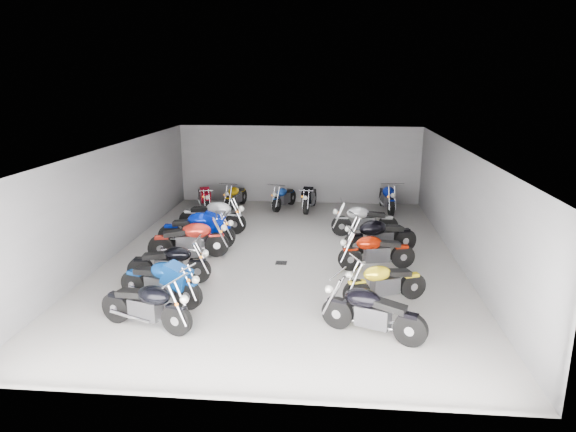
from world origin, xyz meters
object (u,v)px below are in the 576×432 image
object	(u,v)px
motorcycle_left_a	(146,305)
motorcycle_back_c	(284,197)
motorcycle_back_a	(204,198)
motorcycle_left_f	(213,216)
motorcycle_left_b	(161,282)
motorcycle_left_c	(170,263)
motorcycle_right_d	(376,251)
motorcycle_back_b	(236,196)
motorcycle_right_b	(384,282)
motorcycle_left_e	(198,230)
motorcycle_back_d	(310,198)
drain_grate	(281,263)
motorcycle_right_f	(364,220)
motorcycle_right_e	(379,236)
motorcycle_left_d	(190,240)
motorcycle_back_f	(387,197)
motorcycle_right_a	(372,312)

from	to	relation	value
motorcycle_left_a	motorcycle_back_c	distance (m)	10.68
motorcycle_back_a	motorcycle_left_f	bearing A→B (deg)	86.57
motorcycle_left_b	motorcycle_left_c	distance (m)	1.29
motorcycle_right_d	motorcycle_back_b	size ratio (longest dim) A/B	1.05
motorcycle_left_b	motorcycle_right_d	world-z (taller)	motorcycle_left_b
motorcycle_right_b	motorcycle_left_a	bearing A→B (deg)	87.60
motorcycle_left_e	motorcycle_back_d	bearing A→B (deg)	145.64
drain_grate	motorcycle_left_e	xyz separation A→B (m)	(-2.70, 1.15, 0.57)
motorcycle_left_c	motorcycle_right_b	xyz separation A→B (m)	(5.34, -0.76, -0.02)
motorcycle_left_c	motorcycle_right_f	world-z (taller)	motorcycle_right_f
motorcycle_left_c	motorcycle_right_e	world-z (taller)	motorcycle_right_e
motorcycle_left_e	motorcycle_back_b	distance (m)	5.13
motorcycle_back_c	motorcycle_back_a	bearing A→B (deg)	27.42
motorcycle_left_d	motorcycle_back_c	world-z (taller)	motorcycle_left_d
motorcycle_left_e	motorcycle_left_f	world-z (taller)	motorcycle_left_e
motorcycle_left_d	motorcycle_right_e	xyz separation A→B (m)	(5.50, 0.81, 0.01)
motorcycle_left_a	motorcycle_back_f	bearing A→B (deg)	167.88
motorcycle_left_e	motorcycle_back_a	size ratio (longest dim) A/B	1.26
motorcycle_back_b	motorcycle_right_f	bearing A→B (deg)	157.16
motorcycle_right_d	motorcycle_back_d	distance (m)	6.75
motorcycle_back_a	motorcycle_back_d	distance (m)	4.23
motorcycle_right_d	motorcycle_back_d	bearing A→B (deg)	5.34
motorcycle_left_a	motorcycle_right_e	world-z (taller)	motorcycle_right_e
motorcycle_right_f	drain_grate	bearing A→B (deg)	135.06
motorcycle_right_d	motorcycle_back_b	xyz separation A→B (m)	(-5.11, 6.52, -0.02)
motorcycle_left_e	motorcycle_back_f	xyz separation A→B (m)	(6.26, 5.13, -0.03)
motorcycle_left_d	motorcycle_right_f	size ratio (longest dim) A/B	1.03
motorcycle_left_a	motorcycle_back_a	world-z (taller)	motorcycle_left_a
motorcycle_right_e	motorcycle_back_d	bearing A→B (deg)	2.53
motorcycle_left_b	motorcycle_left_d	distance (m)	3.14
motorcycle_left_a	motorcycle_right_f	world-z (taller)	motorcycle_right_f
motorcycle_back_a	motorcycle_left_a	bearing A→B (deg)	74.60
motorcycle_left_e	motorcycle_right_d	xyz separation A→B (m)	(5.32, -1.39, -0.06)
motorcycle_left_c	motorcycle_left_e	size ratio (longest dim) A/B	0.90
motorcycle_back_b	motorcycle_back_f	size ratio (longest dim) A/B	0.88
motorcycle_left_a	motorcycle_right_f	distance (m)	8.54
drain_grate	motorcycle_left_e	distance (m)	2.99
motorcycle_right_d	motorcycle_right_e	size ratio (longest dim) A/B	0.95
motorcycle_right_a	motorcycle_back_d	xyz separation A→B (m)	(-1.74, 10.27, -0.03)
motorcycle_left_f	motorcycle_right_a	bearing A→B (deg)	43.85
drain_grate	motorcycle_right_a	distance (m)	4.71
motorcycle_left_b	motorcycle_left_c	bearing A→B (deg)	-152.13
motorcycle_right_a	motorcycle_right_b	size ratio (longest dim) A/B	1.05
motorcycle_left_b	motorcycle_left_a	bearing A→B (deg)	23.53
motorcycle_right_b	motorcycle_back_a	world-z (taller)	motorcycle_right_b
motorcycle_left_b	motorcycle_right_a	bearing A→B (deg)	95.07
motorcycle_right_b	motorcycle_right_f	distance (m)	5.27
drain_grate	motorcycle_back_f	world-z (taller)	motorcycle_back_f
motorcycle_back_d	motorcycle_right_e	bearing A→B (deg)	122.37
motorcycle_left_a	motorcycle_right_e	bearing A→B (deg)	152.45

